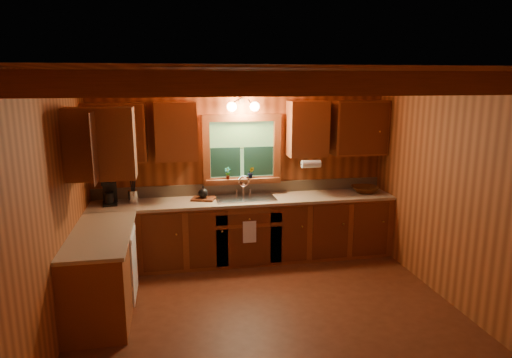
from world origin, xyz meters
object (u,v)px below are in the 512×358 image
Objects in this scene: sink at (245,201)px; coffee_maker at (109,193)px; cutting_board at (203,199)px; wicker_basket at (365,190)px.

sink is 2.53× the size of coffee_maker.
coffee_maker is 1.24m from cutting_board.
cutting_board is (1.24, -0.01, -0.15)m from coffee_maker.
cutting_board is 2.36m from wicker_basket.
coffee_maker reaches higher than sink.
cutting_board is at bearing -8.54° from coffee_maker.
coffee_maker is 3.60m from wicker_basket.
wicker_basket is (1.78, -0.00, 0.09)m from sink.
sink is 1.78m from wicker_basket.
coffee_maker is (-1.82, 0.03, 0.20)m from sink.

